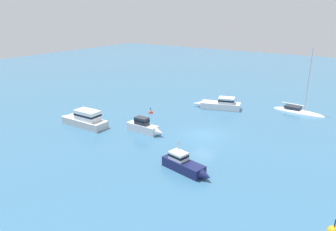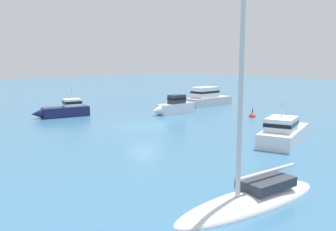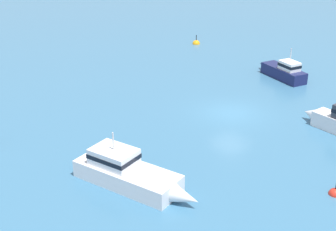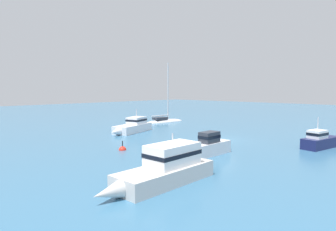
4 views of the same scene
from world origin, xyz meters
The scene contains 7 objects.
ground_plane centered at (0.00, 0.00, 0.00)m, with size 160.00×160.00×0.00m, color teal.
cabin_cruiser centered at (-8.79, -2.64, 0.65)m, with size 2.23×5.45×2.79m.
motor_cruiser centered at (-5.59, 14.35, 0.87)m, with size 2.24×7.86×2.78m.
motor_cruiser_1 centered at (-3.22, 6.45, 0.73)m, with size 1.31×5.12×1.89m.
motor_cruiser_2 centered at (10.99, 3.14, 0.70)m, with size 3.71×7.32×2.77m.
ketch centered at (15.65, -7.12, 0.15)m, with size 2.59×7.49×9.85m.
channel_buoy centered at (3.37, 10.51, 0.01)m, with size 0.67×0.67×1.13m.
Camera 1 is at (-31.44, -16.15, 14.23)m, focal length 33.98 mm.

